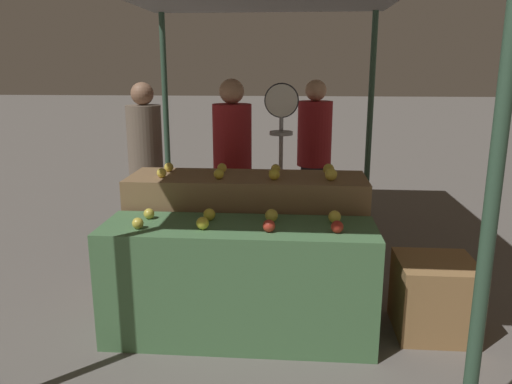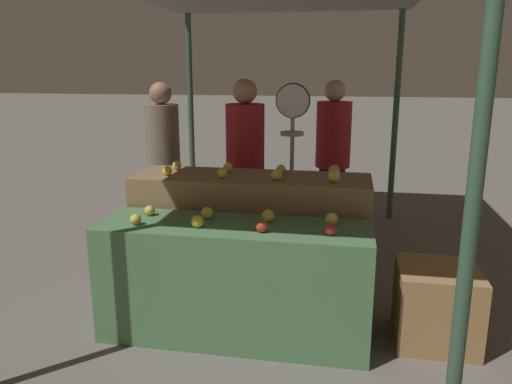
% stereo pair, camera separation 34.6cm
% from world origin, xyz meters
% --- Properties ---
extents(ground_plane, '(60.00, 60.00, 0.00)m').
position_xyz_m(ground_plane, '(0.00, 0.00, 0.00)').
color(ground_plane, '#66605B').
extents(display_counter_front, '(1.78, 0.55, 0.79)m').
position_xyz_m(display_counter_front, '(0.00, 0.00, 0.39)').
color(display_counter_front, '#4C7A4C').
rests_on(display_counter_front, ground_plane).
extents(display_counter_back, '(1.78, 0.55, 0.99)m').
position_xyz_m(display_counter_back, '(0.00, 0.60, 0.49)').
color(display_counter_back, olive).
rests_on(display_counter_back, ground_plane).
extents(apple_front_0, '(0.07, 0.07, 0.07)m').
position_xyz_m(apple_front_0, '(-0.62, -0.12, 0.83)').
color(apple_front_0, gold).
rests_on(apple_front_0, display_counter_front).
extents(apple_front_1, '(0.08, 0.08, 0.08)m').
position_xyz_m(apple_front_1, '(-0.21, -0.10, 0.83)').
color(apple_front_1, gold).
rests_on(apple_front_1, display_counter_front).
extents(apple_front_2, '(0.08, 0.08, 0.08)m').
position_xyz_m(apple_front_2, '(0.20, -0.11, 0.83)').
color(apple_front_2, red).
rests_on(apple_front_2, display_counter_front).
extents(apple_front_3, '(0.08, 0.08, 0.08)m').
position_xyz_m(apple_front_3, '(0.62, -0.10, 0.83)').
color(apple_front_3, '#AD281E').
rests_on(apple_front_3, display_counter_front).
extents(apple_front_4, '(0.07, 0.07, 0.07)m').
position_xyz_m(apple_front_4, '(-0.62, 0.10, 0.83)').
color(apple_front_4, gold).
rests_on(apple_front_4, display_counter_front).
extents(apple_front_5, '(0.08, 0.08, 0.08)m').
position_xyz_m(apple_front_5, '(-0.21, 0.10, 0.83)').
color(apple_front_5, gold).
rests_on(apple_front_5, display_counter_front).
extents(apple_front_6, '(0.09, 0.09, 0.09)m').
position_xyz_m(apple_front_6, '(0.21, 0.10, 0.83)').
color(apple_front_6, gold).
rests_on(apple_front_6, display_counter_front).
extents(apple_front_7, '(0.08, 0.08, 0.08)m').
position_xyz_m(apple_front_7, '(0.62, 0.10, 0.83)').
color(apple_front_7, yellow).
rests_on(apple_front_7, display_counter_front).
extents(apple_back_0, '(0.07, 0.07, 0.07)m').
position_xyz_m(apple_back_0, '(-0.63, 0.49, 1.02)').
color(apple_back_0, yellow).
rests_on(apple_back_0, display_counter_back).
extents(apple_back_1, '(0.08, 0.08, 0.08)m').
position_xyz_m(apple_back_1, '(-0.20, 0.48, 1.02)').
color(apple_back_1, gold).
rests_on(apple_back_1, display_counter_back).
extents(apple_back_2, '(0.08, 0.08, 0.08)m').
position_xyz_m(apple_back_2, '(0.21, 0.48, 1.03)').
color(apple_back_2, gold).
rests_on(apple_back_2, display_counter_back).
extents(apple_back_3, '(0.09, 0.09, 0.09)m').
position_xyz_m(apple_back_3, '(0.62, 0.49, 1.03)').
color(apple_back_3, yellow).
rests_on(apple_back_3, display_counter_back).
extents(apple_back_4, '(0.07, 0.07, 0.07)m').
position_xyz_m(apple_back_4, '(-0.63, 0.72, 1.02)').
color(apple_back_4, yellow).
rests_on(apple_back_4, display_counter_back).
extents(apple_back_5, '(0.07, 0.07, 0.07)m').
position_xyz_m(apple_back_5, '(-0.21, 0.71, 1.02)').
color(apple_back_5, yellow).
rests_on(apple_back_5, display_counter_back).
extents(apple_back_6, '(0.07, 0.07, 0.07)m').
position_xyz_m(apple_back_6, '(0.21, 0.72, 1.02)').
color(apple_back_6, yellow).
rests_on(apple_back_6, display_counter_back).
extents(apple_back_7, '(0.09, 0.09, 0.09)m').
position_xyz_m(apple_back_7, '(0.61, 0.70, 1.03)').
color(apple_back_7, gold).
rests_on(apple_back_7, display_counter_back).
extents(produce_scale, '(0.29, 0.20, 1.66)m').
position_xyz_m(produce_scale, '(0.23, 1.24, 1.21)').
color(produce_scale, '#99999E').
rests_on(produce_scale, ground_plane).
extents(person_vendor_at_scale, '(0.47, 0.47, 1.69)m').
position_xyz_m(person_vendor_at_scale, '(-0.21, 1.40, 0.98)').
color(person_vendor_at_scale, '#2D2D38').
rests_on(person_vendor_at_scale, ground_plane).
extents(person_customer_left, '(0.37, 0.37, 1.66)m').
position_xyz_m(person_customer_left, '(0.56, 2.19, 0.96)').
color(person_customer_left, '#2D2D38').
rests_on(person_customer_left, ground_plane).
extents(person_customer_right, '(0.43, 0.43, 1.65)m').
position_xyz_m(person_customer_right, '(-1.10, 1.65, 0.96)').
color(person_customer_right, '#2D2D38').
rests_on(person_customer_right, ground_plane).
extents(wooden_crate_side, '(0.52, 0.52, 0.52)m').
position_xyz_m(wooden_crate_side, '(1.33, 0.17, 0.26)').
color(wooden_crate_side, '#9E7547').
rests_on(wooden_crate_side, ground_plane).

